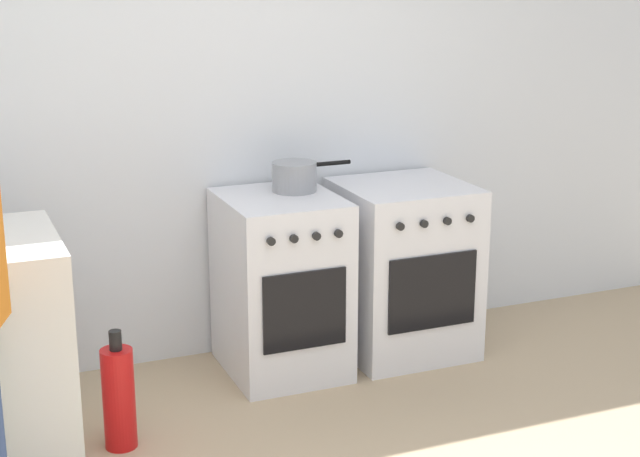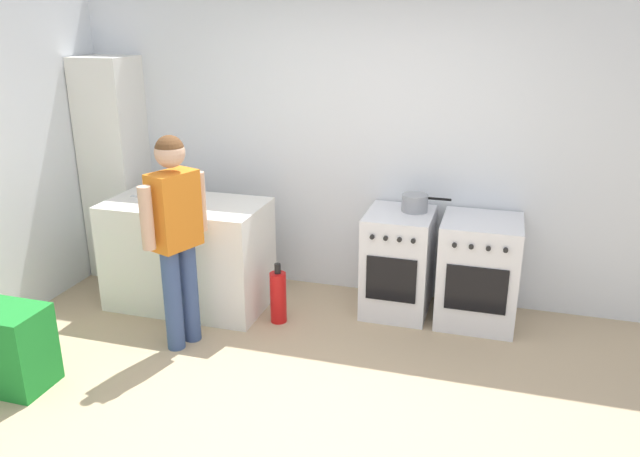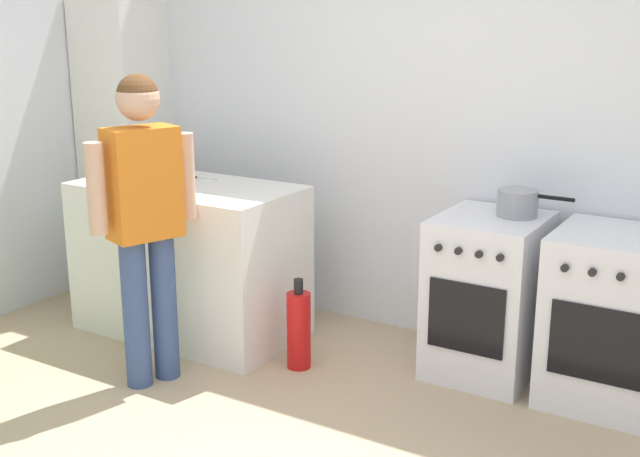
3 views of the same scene
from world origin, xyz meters
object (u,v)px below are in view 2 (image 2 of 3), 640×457
Objects in this scene: oven_left at (398,262)px; fire_extinguisher at (278,297)px; knife_bread at (148,199)px; recycling_crate_lower at (11,366)px; oven_right at (478,271)px; larder_cabinet at (116,169)px; pot at (415,203)px; knife_utility at (188,196)px; person at (176,226)px; recycling_crate_upper at (4,329)px.

oven_left is 1.70× the size of fire_extinguisher.
fire_extinguisher is (1.16, -0.10, -0.69)m from knife_bread.
recycling_crate_lower is at bearing -135.61° from fire_extinguisher.
oven_right is at bearing 0.00° from oven_left.
knife_bread is at bearing 81.26° from recycling_crate_lower.
larder_cabinet is (-0.62, 0.48, 0.10)m from knife_bread.
fire_extinguisher is (-0.87, -0.48, -0.21)m from oven_left.
pot is 1.88m from knife_utility.
oven_right is at bearing -1.78° from larder_cabinet.
oven_left is 2.12m from knife_bread.
larder_cabinet is at bearing 179.56° from pot.
person is 0.79× the size of larder_cabinet.
fire_extinguisher is (0.56, 0.53, -0.72)m from person.
person reaches higher than recycling_crate_lower.
person reaches higher than oven_left.
knife_utility reaches higher than recycling_crate_lower.
oven_left is at bearing -180.00° from oven_right.
knife_utility is at bearing 163.74° from fire_extinguisher.
person is 3.04× the size of recycling_crate_upper.
knife_utility is 0.72× the size of knife_bread.
knife_bread is (-2.68, -0.38, 0.48)m from oven_right.
knife_bread reaches higher than oven_left.
knife_utility is 0.32m from knife_bread.
oven_left is 0.42× the size of larder_cabinet.
person is 3.04× the size of recycling_crate_lower.
recycling_crate_lower is (-0.83, -0.83, -0.80)m from person.
recycling_crate_lower is (-2.26, -1.84, -0.29)m from oven_left.
recycling_crate_lower is at bearing -78.54° from larder_cabinet.
recycling_crate_upper reaches higher than recycling_crate_lower.
larder_cabinet is (-1.22, 1.11, 0.06)m from person.
oven_left is 1.63× the size of recycling_crate_lower.
recycling_crate_upper is 2.06m from larder_cabinet.
larder_cabinet reaches higher than knife_bread.
oven_right is 0.54× the size of person.
oven_right is at bearing 32.34° from recycling_crate_upper.
recycling_crate_upper is at bearing -135.61° from fire_extinguisher.
knife_bread is at bearing -167.82° from pot.
oven_left is 1.83m from knife_utility.
oven_right is 1.70× the size of fire_extinguisher.
oven_right is 2.74m from knife_bread.
recycling_crate_lower is (-1.39, -1.36, -0.08)m from fire_extinguisher.
larder_cabinet is at bearing 178.22° from oven_right.
person is 1.05m from fire_extinguisher.
person is at bearing -136.40° from fire_extinguisher.
fire_extinguisher is 0.25× the size of larder_cabinet.
oven_right is at bearing 32.34° from recycling_crate_lower.
knife_utility and knife_bread have the same top height.
knife_bread is (-2.03, -0.38, 0.48)m from oven_left.
pot is 1.88m from person.
recycling_crate_upper is (-0.22, -1.46, -0.48)m from knife_bread.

